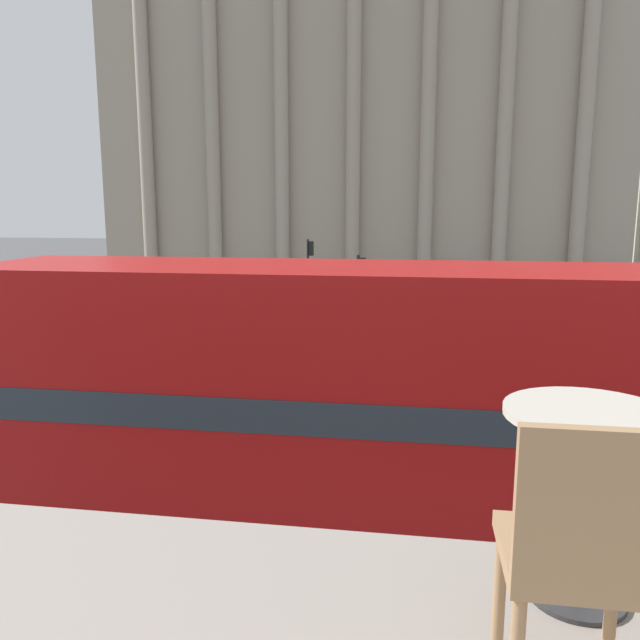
% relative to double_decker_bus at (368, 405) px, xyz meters
% --- Properties ---
extents(double_decker_bus, '(11.19, 2.71, 4.42)m').
position_rel_double_decker_bus_xyz_m(double_decker_bus, '(0.00, 0.00, 0.00)').
color(double_decker_bus, black).
rests_on(double_decker_bus, ground_plane).
extents(cafe_dining_table, '(0.60, 0.60, 0.73)m').
position_rel_double_decker_bus_xyz_m(cafe_dining_table, '(1.25, -6.29, 1.86)').
color(cafe_dining_table, '#2D2D30').
rests_on(cafe_dining_table, cafe_floor_slab).
extents(cafe_chair_0, '(0.40, 0.40, 0.91)m').
position_rel_double_decker_bus_xyz_m(cafe_chair_0, '(1.09, -6.89, 1.84)').
color(cafe_chair_0, '#A87F56').
rests_on(cafe_chair_0, cafe_floor_slab).
extents(plaza_building_left, '(35.43, 15.31, 23.30)m').
position_rel_double_decker_bus_xyz_m(plaza_building_left, '(-3.57, 39.66, 9.20)').
color(plaza_building_left, '#A39984').
rests_on(plaza_building_left, ground_plane).
extents(traffic_light_near, '(0.42, 0.24, 3.69)m').
position_rel_double_decker_bus_xyz_m(traffic_light_near, '(-4.09, 5.54, -0.03)').
color(traffic_light_near, black).
rests_on(traffic_light_near, ground_plane).
extents(traffic_light_mid, '(0.42, 0.24, 3.51)m').
position_rel_double_decker_bus_xyz_m(traffic_light_mid, '(-1.43, 14.41, -0.14)').
color(traffic_light_mid, black).
rests_on(traffic_light_mid, ground_plane).
extents(traffic_light_far, '(0.42, 0.24, 3.70)m').
position_rel_double_decker_bus_xyz_m(traffic_light_far, '(-4.62, 21.80, -0.02)').
color(traffic_light_far, black).
rests_on(traffic_light_far, ground_plane).
extents(car_silver, '(4.20, 1.93, 1.35)m').
position_rel_double_decker_bus_xyz_m(car_silver, '(-1.81, 15.38, -1.74)').
color(car_silver, black).
rests_on(car_silver, ground_plane).
extents(car_navy, '(4.20, 1.93, 1.35)m').
position_rel_double_decker_bus_xyz_m(car_navy, '(3.28, 13.01, -1.74)').
color(car_navy, black).
rests_on(car_navy, ground_plane).
extents(pedestrian_grey, '(0.32, 0.32, 1.67)m').
position_rel_double_decker_bus_xyz_m(pedestrian_grey, '(-3.77, 14.18, -1.48)').
color(pedestrian_grey, '#282B33').
rests_on(pedestrian_grey, ground_plane).
extents(pedestrian_white, '(0.32, 0.32, 1.61)m').
position_rel_double_decker_bus_xyz_m(pedestrian_white, '(-7.45, 4.83, -1.52)').
color(pedestrian_white, '#282B33').
rests_on(pedestrian_white, ground_plane).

